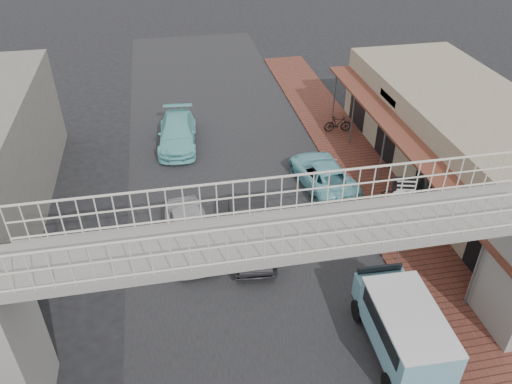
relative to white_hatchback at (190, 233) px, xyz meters
name	(u,v)px	position (x,y,z in m)	size (l,w,h in m)	color
ground	(259,273)	(2.40, -2.05, -0.74)	(120.00, 120.00, 0.00)	black
road_strip	(259,273)	(2.40, -2.05, -0.73)	(10.00, 60.00, 0.01)	black
sidewalk	(386,207)	(8.90, 0.95, -0.69)	(3.00, 40.00, 0.10)	brown
shophouse_row	(475,150)	(13.37, 1.95, 1.27)	(7.20, 18.00, 4.00)	gray
footbridge	(287,288)	(2.40, -6.05, 2.44)	(16.40, 2.40, 6.34)	gray
white_hatchback	(190,233)	(0.00, 0.00, 0.00)	(1.74, 4.33, 1.47)	silver
dark_sedan	(251,231)	(2.40, -0.37, 0.02)	(1.60, 4.57, 1.51)	black
angkot_curb	(323,174)	(6.60, 3.36, -0.10)	(2.13, 4.61, 1.28)	#7ACAD4
angkot_far	(177,133)	(0.04, 8.72, -0.03)	(1.97, 4.85, 1.41)	#7AD2D4
angkot_van	(404,325)	(6.10, -6.47, 0.57)	(2.06, 4.26, 2.06)	black
motorcycle_near	(400,194)	(9.60, 1.17, -0.18)	(0.61, 1.75, 0.92)	black
motorcycle_far	(338,124)	(9.06, 8.37, -0.17)	(0.44, 1.56, 0.94)	black
street_clock	(400,204)	(7.70, -2.13, 1.88)	(0.79, 0.75, 3.04)	#59595B
arrow_sign	(426,188)	(9.27, -1.15, 1.74)	(1.78, 1.17, 2.95)	#59595B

